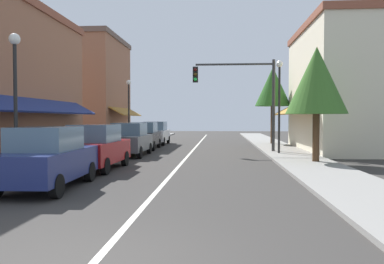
{
  "coord_description": "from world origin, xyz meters",
  "views": [
    {
      "loc": [
        1.76,
        -4.89,
        2.01
      ],
      "look_at": [
        0.37,
        14.04,
        1.36
      ],
      "focal_mm": 36.9,
      "sensor_mm": 36.0,
      "label": 1
    }
  ],
  "objects_px": {
    "parked_car_nearest_left": "(47,158)",
    "parked_car_distant_left": "(156,133)",
    "parked_car_second_left": "(96,147)",
    "parked_car_far_left": "(144,136)",
    "street_lamp_left_near": "(15,82)",
    "street_lamp_left_far": "(129,101)",
    "traffic_signal_mast_arm": "(245,89)",
    "parked_car_third_left": "(130,140)",
    "tree_right_far": "(273,87)",
    "street_lamp_right_mid": "(279,92)",
    "tree_right_near": "(317,81)"
  },
  "relations": [
    {
      "from": "parked_car_nearest_left",
      "to": "parked_car_far_left",
      "type": "height_order",
      "value": "same"
    },
    {
      "from": "parked_car_third_left",
      "to": "parked_car_distant_left",
      "type": "bearing_deg",
      "value": 91.07
    },
    {
      "from": "traffic_signal_mast_arm",
      "to": "street_lamp_right_mid",
      "type": "xyz_separation_m",
      "value": [
        1.8,
        -1.26,
        -0.25
      ]
    },
    {
      "from": "parked_car_second_left",
      "to": "street_lamp_left_near",
      "type": "distance_m",
      "value": 4.01
    },
    {
      "from": "parked_car_nearest_left",
      "to": "parked_car_far_left",
      "type": "distance_m",
      "value": 14.55
    },
    {
      "from": "traffic_signal_mast_arm",
      "to": "parked_car_second_left",
      "type": "bearing_deg",
      "value": -127.8
    },
    {
      "from": "parked_car_distant_left",
      "to": "traffic_signal_mast_arm",
      "type": "bearing_deg",
      "value": -47.65
    },
    {
      "from": "parked_car_distant_left",
      "to": "street_lamp_left_far",
      "type": "relative_size",
      "value": 0.84
    },
    {
      "from": "parked_car_second_left",
      "to": "parked_car_distant_left",
      "type": "xyz_separation_m",
      "value": [
        -0.15,
        15.07,
        0.0
      ]
    },
    {
      "from": "parked_car_nearest_left",
      "to": "street_lamp_left_near",
      "type": "bearing_deg",
      "value": 138.41
    },
    {
      "from": "tree_right_near",
      "to": "traffic_signal_mast_arm",
      "type": "bearing_deg",
      "value": 117.51
    },
    {
      "from": "parked_car_second_left",
      "to": "street_lamp_left_far",
      "type": "distance_m",
      "value": 14.49
    },
    {
      "from": "parked_car_third_left",
      "to": "street_lamp_right_mid",
      "type": "bearing_deg",
      "value": 7.55
    },
    {
      "from": "parked_car_second_left",
      "to": "parked_car_far_left",
      "type": "xyz_separation_m",
      "value": [
        -0.13,
        10.36,
        0.0
      ]
    },
    {
      "from": "street_lamp_left_near",
      "to": "street_lamp_left_far",
      "type": "xyz_separation_m",
      "value": [
        -0.3,
        16.93,
        0.09
      ]
    },
    {
      "from": "parked_car_nearest_left",
      "to": "parked_car_second_left",
      "type": "height_order",
      "value": "same"
    },
    {
      "from": "parked_car_second_left",
      "to": "parked_car_distant_left",
      "type": "bearing_deg",
      "value": 91.53
    },
    {
      "from": "parked_car_second_left",
      "to": "street_lamp_right_mid",
      "type": "xyz_separation_m",
      "value": [
        8.04,
        6.78,
        2.56
      ]
    },
    {
      "from": "parked_car_second_left",
      "to": "tree_right_near",
      "type": "distance_m",
      "value": 9.83
    },
    {
      "from": "parked_car_nearest_left",
      "to": "parked_car_distant_left",
      "type": "distance_m",
      "value": 19.26
    },
    {
      "from": "traffic_signal_mast_arm",
      "to": "street_lamp_right_mid",
      "type": "height_order",
      "value": "traffic_signal_mast_arm"
    },
    {
      "from": "parked_car_far_left",
      "to": "street_lamp_left_near",
      "type": "bearing_deg",
      "value": -98.33
    },
    {
      "from": "parked_car_third_left",
      "to": "tree_right_near",
      "type": "bearing_deg",
      "value": -18.73
    },
    {
      "from": "parked_car_distant_left",
      "to": "traffic_signal_mast_arm",
      "type": "relative_size",
      "value": 0.76
    },
    {
      "from": "parked_car_second_left",
      "to": "street_lamp_left_near",
      "type": "bearing_deg",
      "value": -120.82
    },
    {
      "from": "parked_car_far_left",
      "to": "traffic_signal_mast_arm",
      "type": "distance_m",
      "value": 7.34
    },
    {
      "from": "parked_car_second_left",
      "to": "street_lamp_left_far",
      "type": "height_order",
      "value": "street_lamp_left_far"
    },
    {
      "from": "parked_car_distant_left",
      "to": "street_lamp_right_mid",
      "type": "height_order",
      "value": "street_lamp_right_mid"
    },
    {
      "from": "street_lamp_left_near",
      "to": "tree_right_far",
      "type": "bearing_deg",
      "value": 59.58
    },
    {
      "from": "parked_car_far_left",
      "to": "street_lamp_left_far",
      "type": "distance_m",
      "value": 4.87
    },
    {
      "from": "tree_right_far",
      "to": "parked_car_nearest_left",
      "type": "bearing_deg",
      "value": -114.59
    },
    {
      "from": "traffic_signal_mast_arm",
      "to": "tree_right_far",
      "type": "relative_size",
      "value": 0.92
    },
    {
      "from": "parked_car_nearest_left",
      "to": "tree_right_far",
      "type": "relative_size",
      "value": 0.7
    },
    {
      "from": "tree_right_far",
      "to": "parked_car_second_left",
      "type": "bearing_deg",
      "value": -120.16
    },
    {
      "from": "traffic_signal_mast_arm",
      "to": "street_lamp_left_near",
      "type": "relative_size",
      "value": 1.14
    },
    {
      "from": "parked_car_nearest_left",
      "to": "parked_car_far_left",
      "type": "relative_size",
      "value": 1.0
    },
    {
      "from": "parked_car_nearest_left",
      "to": "parked_car_distant_left",
      "type": "relative_size",
      "value": 1.01
    },
    {
      "from": "parked_car_nearest_left",
      "to": "parked_car_third_left",
      "type": "relative_size",
      "value": 1.01
    },
    {
      "from": "parked_car_nearest_left",
      "to": "tree_right_far",
      "type": "xyz_separation_m",
      "value": [
        8.82,
        19.28,
        3.5
      ]
    },
    {
      "from": "parked_car_distant_left",
      "to": "street_lamp_left_near",
      "type": "distance_m",
      "value": 18.07
    },
    {
      "from": "street_lamp_left_near",
      "to": "parked_car_nearest_left",
      "type": "bearing_deg",
      "value": -40.11
    },
    {
      "from": "parked_car_distant_left",
      "to": "tree_right_near",
      "type": "relative_size",
      "value": 0.8
    },
    {
      "from": "parked_car_second_left",
      "to": "tree_right_near",
      "type": "height_order",
      "value": "tree_right_near"
    },
    {
      "from": "parked_car_nearest_left",
      "to": "tree_right_near",
      "type": "relative_size",
      "value": 0.8
    },
    {
      "from": "parked_car_second_left",
      "to": "parked_car_far_left",
      "type": "distance_m",
      "value": 10.36
    },
    {
      "from": "parked_car_far_left",
      "to": "tree_right_near",
      "type": "height_order",
      "value": "tree_right_near"
    },
    {
      "from": "parked_car_far_left",
      "to": "street_lamp_left_near",
      "type": "relative_size",
      "value": 0.88
    },
    {
      "from": "parked_car_third_left",
      "to": "parked_car_distant_left",
      "type": "height_order",
      "value": "same"
    },
    {
      "from": "street_lamp_left_far",
      "to": "street_lamp_left_near",
      "type": "bearing_deg",
      "value": -88.98
    },
    {
      "from": "parked_car_third_left",
      "to": "tree_right_far",
      "type": "distance_m",
      "value": 13.28
    }
  ]
}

